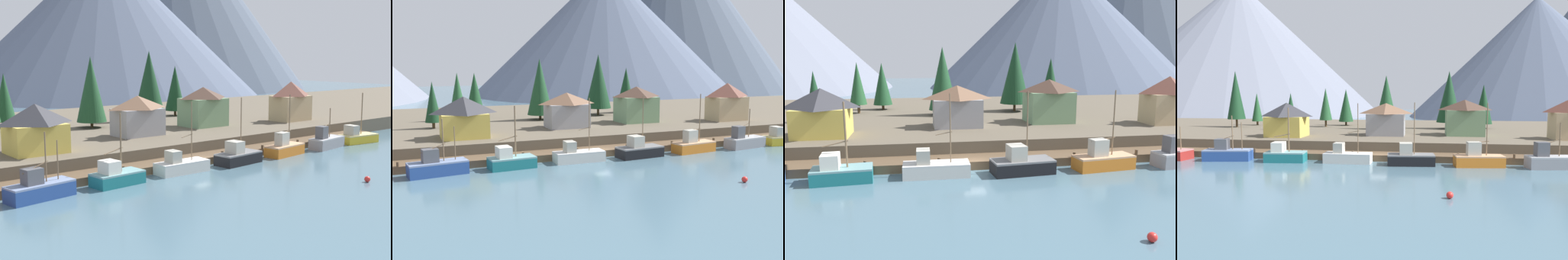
% 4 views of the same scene
% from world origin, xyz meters
% --- Properties ---
extents(ground_plane, '(400.00, 400.00, 1.00)m').
position_xyz_m(ground_plane, '(0.00, 20.00, -0.50)').
color(ground_plane, '#476675').
extents(dock, '(80.00, 4.00, 1.60)m').
position_xyz_m(dock, '(0.00, 1.99, 0.50)').
color(dock, brown).
rests_on(dock, ground_plane).
extents(shoreline_bank, '(400.00, 56.00, 2.50)m').
position_xyz_m(shoreline_bank, '(0.00, 32.00, 1.25)').
color(shoreline_bank, brown).
rests_on(shoreline_bank, ground_plane).
extents(mountain_central_peak, '(116.08, 116.08, 55.50)m').
position_xyz_m(mountain_central_peak, '(57.58, 126.83, 27.75)').
color(mountain_central_peak, '#4C566B').
rests_on(mountain_central_peak, ground_plane).
extents(fishing_boat_teal, '(6.25, 3.43, 8.29)m').
position_xyz_m(fishing_boat_teal, '(-14.23, -1.88, 1.06)').
color(fishing_boat_teal, '#196B70').
rests_on(fishing_boat_teal, ground_plane).
extents(fishing_boat_white, '(7.13, 2.76, 8.96)m').
position_xyz_m(fishing_boat_white, '(-4.56, -1.51, 0.95)').
color(fishing_boat_white, silver).
rests_on(fishing_boat_white, ground_plane).
extents(fishing_boat_black, '(7.04, 3.61, 9.11)m').
position_xyz_m(fishing_boat_black, '(4.93, -1.97, 1.08)').
color(fishing_boat_black, black).
rests_on(fishing_boat_black, ground_plane).
extents(fishing_boat_orange, '(7.12, 3.38, 9.05)m').
position_xyz_m(fishing_boat_orange, '(14.58, -1.84, 1.10)').
color(fishing_boat_orange, '#CC6B1E').
rests_on(fishing_boat_orange, ground_plane).
extents(house_tan, '(7.42, 4.88, 7.38)m').
position_xyz_m(house_tan, '(32.47, 12.55, 6.27)').
color(house_tan, tan).
rests_on(house_tan, shoreline_bank).
extents(house_grey, '(7.44, 5.17, 6.16)m').
position_xyz_m(house_grey, '(-0.36, 14.85, 5.65)').
color(house_grey, gray).
rests_on(house_grey, shoreline_bank).
extents(house_green, '(7.34, 6.11, 6.82)m').
position_xyz_m(house_green, '(14.54, 16.95, 5.98)').
color(house_green, '#6B8E66').
rests_on(house_green, shoreline_bank).
extents(house_yellow, '(7.21, 5.91, 6.29)m').
position_xyz_m(house_yellow, '(-18.52, 10.49, 5.72)').
color(house_yellow, gold).
rests_on(house_yellow, shoreline_bank).
extents(conifer_near_right, '(4.13, 4.13, 10.18)m').
position_xyz_m(conifer_near_right, '(20.40, 32.88, 8.12)').
color(conifer_near_right, '#4C3823').
rests_on(conifer_near_right, shoreline_bank).
extents(conifer_mid_left, '(3.71, 3.71, 9.29)m').
position_xyz_m(conifer_mid_left, '(-12.96, 37.06, 7.64)').
color(conifer_mid_left, '#4C3823').
rests_on(conifer_mid_left, shoreline_bank).
extents(conifer_mid_right, '(3.10, 3.10, 9.43)m').
position_xyz_m(conifer_mid_right, '(-16.97, 32.24, 8.02)').
color(conifer_mid_right, '#4C3823').
rests_on(conifer_mid_right, shoreline_bank).
extents(conifer_back_left, '(2.79, 2.79, 8.17)m').
position_xyz_m(conifer_back_left, '(-22.25, 22.63, 7.10)').
color(conifer_back_left, '#4C3823').
rests_on(conifer_back_left, shoreline_bank).
extents(conifer_centre, '(5.11, 5.11, 12.14)m').
position_xyz_m(conifer_centre, '(-1.60, 27.34, 9.08)').
color(conifer_centre, '#4C3823').
rests_on(conifer_centre, shoreline_bank).
extents(conifer_far_left, '(5.63, 5.63, 13.15)m').
position_xyz_m(conifer_far_left, '(12.41, 30.41, 9.84)').
color(conifer_far_left, '#4C3823').
rests_on(conifer_far_left, shoreline_bank).
extents(channel_buoy, '(0.70, 0.70, 0.70)m').
position_xyz_m(channel_buoy, '(9.51, -19.23, 0.35)').
color(channel_buoy, red).
rests_on(channel_buoy, ground_plane).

